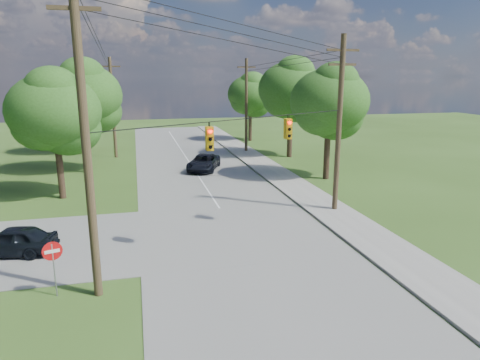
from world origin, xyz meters
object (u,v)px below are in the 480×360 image
object	(u,v)px
pole_ne	(339,123)
car_main_north	(204,162)
pole_north_e	(246,105)
pole_sw	(85,132)
car_cross_dark	(12,241)
do_not_enter_sign	(53,257)
pole_north_w	(113,107)

from	to	relation	value
pole_ne	car_main_north	world-z (taller)	pole_ne
pole_ne	pole_north_e	size ratio (longest dim) A/B	1.05
pole_sw	pole_ne	xyz separation A→B (m)	(13.50, 7.60, -0.76)
car_cross_dark	car_main_north	bearing A→B (deg)	154.68
pole_ne	car_cross_dark	distance (m)	18.50
pole_ne	pole_north_e	distance (m)	22.00
pole_north_e	car_cross_dark	world-z (taller)	pole_north_e
pole_sw	pole_north_e	bearing A→B (deg)	65.48
pole_north_e	do_not_enter_sign	xyz separation A→B (m)	(-15.03, -29.35, -3.52)
pole_sw	car_cross_dark	distance (m)	8.43
car_cross_dark	car_main_north	distance (m)	19.99
pole_ne	car_main_north	bearing A→B (deg)	114.21
pole_sw	car_main_north	distance (m)	23.06
pole_sw	pole_north_w	world-z (taller)	pole_sw
pole_sw	car_cross_dark	bearing A→B (deg)	130.74
do_not_enter_sign	pole_ne	bearing A→B (deg)	7.80
pole_sw	pole_ne	distance (m)	15.51
pole_north_w	car_main_north	xyz separation A→B (m)	(7.82, -8.47, -4.41)
pole_north_w	pole_north_e	bearing A→B (deg)	0.00
car_cross_dark	do_not_enter_sign	size ratio (longest dim) A/B	1.82
pole_ne	car_cross_dark	bearing A→B (deg)	-171.10
pole_sw	pole_north_e	distance (m)	32.55
pole_ne	pole_north_w	world-z (taller)	pole_ne
do_not_enter_sign	pole_sw	bearing A→B (deg)	-27.53
car_cross_dark	do_not_enter_sign	xyz separation A→B (m)	(2.63, -4.58, 0.90)
do_not_enter_sign	car_cross_dark	bearing A→B (deg)	101.60
pole_north_e	pole_north_w	bearing A→B (deg)	180.00
pole_north_e	car_main_north	size ratio (longest dim) A/B	2.02
pole_ne	pole_north_w	size ratio (longest dim) A/B	1.05
pole_north_e	car_cross_dark	xyz separation A→B (m)	(-17.66, -24.77, -4.42)
pole_north_e	pole_ne	bearing A→B (deg)	-90.00
car_cross_dark	pole_sw	bearing A→B (deg)	50.81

